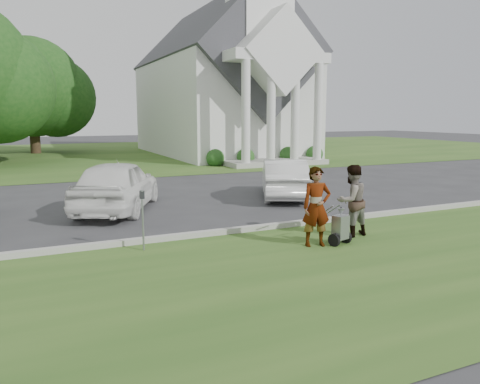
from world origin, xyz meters
TOP-DOWN VIEW (x-y plane):
  - ground at (0.00, 0.00)m, footprint 120.00×120.00m
  - grass_strip at (0.00, -3.00)m, footprint 80.00×7.00m
  - church_lawn at (0.00, 27.00)m, footprint 80.00×30.00m
  - curb at (0.00, 0.55)m, footprint 80.00×0.18m
  - church at (9.00, 23.11)m, footprint 9.19×19.00m
  - tree_back at (-4.01, 29.99)m, footprint 9.61×7.60m
  - striping_cart at (1.82, -1.45)m, footprint 0.68×1.09m
  - person_left at (1.24, -1.31)m, footprint 0.75×0.58m
  - person_right at (2.54, -0.91)m, footprint 0.93×0.76m
  - parking_meter_near at (-2.46, -0.03)m, footprint 0.10×0.09m
  - car_b at (-2.17, 4.74)m, footprint 3.77×5.15m
  - car_d at (3.83, 4.66)m, footprint 3.20×4.50m

SIDE VIEW (x-z plane):
  - ground at x=0.00m, z-range 0.00..0.00m
  - grass_strip at x=0.00m, z-range 0.00..0.01m
  - church_lawn at x=0.00m, z-range 0.00..0.01m
  - curb at x=0.00m, z-range 0.00..0.15m
  - striping_cart at x=1.82m, z-range -0.07..0.88m
  - car_d at x=3.83m, z-range 0.00..1.41m
  - car_b at x=-2.17m, z-range 0.00..1.63m
  - parking_meter_near at x=-2.46m, z-range 0.18..1.56m
  - person_right at x=2.54m, z-range 0.00..1.78m
  - person_left at x=1.24m, z-range 0.00..1.83m
  - tree_back at x=-4.01m, z-range 0.28..9.17m
  - church at x=9.00m, z-range -6.11..17.99m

